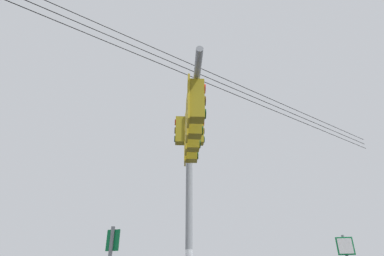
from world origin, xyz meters
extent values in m
cylinder|color=gray|center=(-0.23, -0.49, 2.99)|extent=(0.20, 0.20, 5.98)
cylinder|color=gray|center=(-1.82, 1.12, 5.54)|extent=(3.28, 3.31, 0.14)
cube|color=olive|center=(-0.44, -0.70, 6.09)|extent=(0.42, 0.42, 0.90)
cube|color=#B29319|center=(-0.32, -0.58, 6.09)|extent=(0.34, 0.34, 1.04)
cylinder|color=red|center=(-0.56, -0.82, 6.39)|extent=(0.16, 0.16, 0.20)
cylinder|color=#3C2703|center=(-0.56, -0.82, 6.09)|extent=(0.16, 0.16, 0.20)
cylinder|color=black|center=(-0.56, -0.82, 5.79)|extent=(0.16, 0.16, 0.20)
cube|color=olive|center=(-0.02, -0.28, 6.09)|extent=(0.42, 0.42, 0.90)
cube|color=#B29319|center=(-0.14, -0.40, 6.09)|extent=(0.34, 0.34, 1.04)
cylinder|color=red|center=(0.10, -0.16, 6.39)|extent=(0.16, 0.16, 0.20)
cylinder|color=#3C2703|center=(0.10, -0.16, 6.09)|extent=(0.16, 0.16, 0.20)
cylinder|color=black|center=(0.10, -0.16, 5.79)|extent=(0.16, 0.16, 0.20)
cube|color=olive|center=(-1.17, 0.47, 4.99)|extent=(0.42, 0.42, 0.90)
cube|color=#B29319|center=(-1.05, 0.58, 4.99)|extent=(0.33, 0.35, 1.04)
cylinder|color=red|center=(-1.30, 0.35, 5.29)|extent=(0.16, 0.17, 0.20)
cylinder|color=#3C2703|center=(-1.30, 0.35, 4.99)|extent=(0.16, 0.17, 0.20)
cylinder|color=black|center=(-1.30, 0.35, 4.69)|extent=(0.16, 0.17, 0.20)
cube|color=olive|center=(-1.70, 0.99, 4.99)|extent=(0.42, 0.42, 0.90)
cube|color=#B29319|center=(-1.58, 1.11, 4.99)|extent=(0.34, 0.34, 1.04)
cylinder|color=red|center=(-1.82, 0.88, 5.29)|extent=(0.16, 0.16, 0.20)
cylinder|color=#3C2703|center=(-1.82, 0.88, 4.99)|extent=(0.16, 0.16, 0.20)
cylinder|color=black|center=(-1.82, 0.88, 4.69)|extent=(0.16, 0.16, 0.20)
cube|color=olive|center=(-2.22, 1.52, 4.99)|extent=(0.42, 0.42, 0.90)
cube|color=#B29319|center=(-2.10, 1.64, 4.99)|extent=(0.34, 0.34, 1.04)
cylinder|color=red|center=(-2.34, 1.41, 5.29)|extent=(0.16, 0.16, 0.20)
cylinder|color=#3C2703|center=(-2.34, 1.41, 4.99)|extent=(0.16, 0.16, 0.20)
cylinder|color=black|center=(-2.34, 1.41, 4.69)|extent=(0.16, 0.16, 0.20)
cube|color=olive|center=(-2.75, 2.05, 4.99)|extent=(0.42, 0.42, 0.90)
cube|color=#B29319|center=(-2.62, 2.17, 4.99)|extent=(0.34, 0.34, 1.04)
cylinder|color=red|center=(-2.86, 1.94, 5.29)|extent=(0.16, 0.16, 0.20)
cylinder|color=#3C2703|center=(-2.86, 1.94, 4.99)|extent=(0.16, 0.16, 0.20)
cylinder|color=black|center=(-2.86, 1.94, 4.69)|extent=(0.16, 0.16, 0.20)
cube|color=#0C7238|center=(-3.75, -2.15, 2.47)|extent=(0.35, 0.21, 0.40)
cube|color=white|center=(-3.76, -2.13, 2.47)|extent=(0.29, 0.17, 0.34)
cube|color=#0C7238|center=(-1.05, 2.54, 2.39)|extent=(0.25, 0.13, 0.38)
cube|color=white|center=(-1.04, 2.52, 2.39)|extent=(0.19, 0.09, 0.32)
cylinder|color=black|center=(-0.45, -1.48, 8.29)|extent=(4.80, 21.83, 0.52)
cylinder|color=black|center=(-0.45, -1.48, 8.55)|extent=(4.80, 21.83, 0.52)
cylinder|color=black|center=(-0.45, -1.48, 8.84)|extent=(4.80, 21.83, 0.52)
camera|label=1|loc=(-6.27, 6.13, 1.62)|focal=29.06mm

